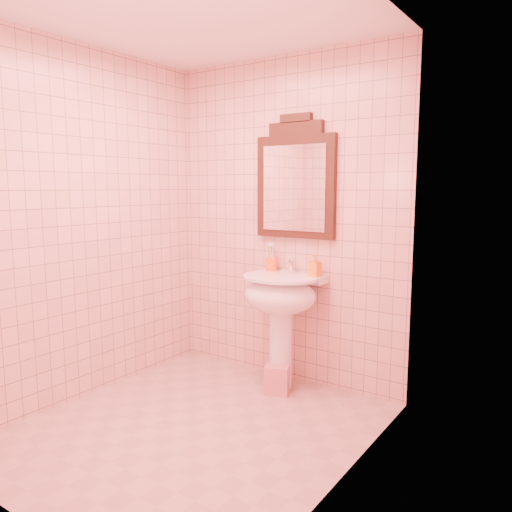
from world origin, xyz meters
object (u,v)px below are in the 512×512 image
Objects in this scene: pedestal_sink at (280,303)px; toothbrush_cup at (272,264)px; towel at (277,380)px; mirror at (295,181)px; soap_dispenser at (315,266)px.

toothbrush_cup is at bearing 139.80° from pedestal_sink.
towel is (0.04, -0.11, -0.56)m from pedestal_sink.
soap_dispenser is at bearing -17.86° from mirror.
mirror is 0.66m from soap_dispenser.
soap_dispenser reaches higher than pedestal_sink.
towel is at bearing -49.96° from toothbrush_cup.
toothbrush_cup is at bearing -163.16° from mirror.
mirror is 4.61× the size of toothbrush_cup.
pedestal_sink is at bearing -142.41° from soap_dispenser.
pedestal_sink is 4.33× the size of toothbrush_cup.
pedestal_sink is 4.08× the size of towel.
mirror is at bearing 90.00° from pedestal_sink.
pedestal_sink is at bearing -40.20° from toothbrush_cup.
mirror is 5.68× the size of soap_dispenser.
soap_dispenser is 0.76× the size of towel.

